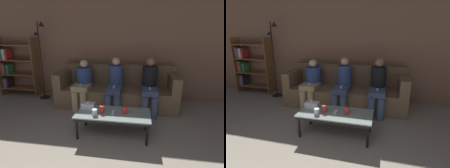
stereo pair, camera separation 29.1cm
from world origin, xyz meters
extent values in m
cube|color=#8C6651|center=(0.00, 4.15, 1.30)|extent=(12.00, 0.06, 2.60)
cube|color=brown|center=(0.00, 3.59, 0.21)|extent=(2.61, 0.86, 0.43)
cube|color=brown|center=(0.00, 3.92, 0.66)|extent=(2.61, 0.20, 0.47)
cube|color=brown|center=(-1.21, 3.59, 0.59)|extent=(0.18, 0.86, 0.33)
cube|color=brown|center=(1.21, 3.59, 0.59)|extent=(0.18, 0.86, 0.33)
cube|color=#8C9E99|center=(0.11, 2.37, 0.37)|extent=(1.16, 0.53, 0.02)
cube|color=black|center=(0.11, 2.37, 0.34)|extent=(1.14, 0.52, 0.04)
cylinder|color=black|center=(-0.41, 2.16, 0.16)|extent=(0.04, 0.04, 0.32)
cylinder|color=black|center=(0.64, 2.16, 0.16)|extent=(0.04, 0.04, 0.32)
cylinder|color=black|center=(-0.41, 2.59, 0.16)|extent=(0.04, 0.04, 0.32)
cylinder|color=black|center=(0.64, 2.59, 0.16)|extent=(0.04, 0.04, 0.32)
cylinder|color=red|center=(0.30, 2.38, 0.44)|extent=(0.07, 0.07, 0.11)
cylinder|color=silver|center=(-0.15, 2.25, 0.43)|extent=(0.08, 0.08, 0.09)
cylinder|color=red|center=(-0.06, 2.34, 0.44)|extent=(0.07, 0.07, 0.12)
cube|color=silver|center=(-0.31, 2.46, 0.43)|extent=(0.22, 0.12, 0.10)
sphere|color=white|center=(-0.31, 2.46, 0.49)|extent=(0.04, 0.04, 0.04)
cube|color=white|center=(0.11, 2.37, 0.39)|extent=(0.04, 0.15, 0.02)
cube|color=brown|center=(-3.10, 3.92, 0.74)|extent=(0.02, 0.32, 1.49)
cube|color=brown|center=(-2.11, 3.92, 0.74)|extent=(0.02, 0.32, 1.49)
cube|color=brown|center=(-2.61, 3.92, 0.19)|extent=(0.99, 0.32, 0.02)
cube|color=#38844C|center=(-3.03, 3.92, 0.32)|extent=(0.03, 0.24, 0.25)
cube|color=#8E4293|center=(-2.97, 3.92, 0.32)|extent=(0.06, 0.24, 0.25)
cube|color=#232328|center=(-2.92, 3.92, 0.34)|extent=(0.04, 0.24, 0.28)
cube|color=brown|center=(-2.61, 3.92, 0.56)|extent=(0.99, 0.32, 0.02)
cube|color=red|center=(-3.02, 3.92, 0.72)|extent=(0.06, 0.24, 0.29)
cube|color=#38844C|center=(-2.97, 3.92, 0.70)|extent=(0.04, 0.24, 0.27)
cube|color=#232328|center=(-2.92, 3.92, 0.67)|extent=(0.04, 0.24, 0.21)
cube|color=#38844C|center=(-2.86, 3.92, 0.68)|extent=(0.05, 0.24, 0.23)
cube|color=brown|center=(-2.61, 3.92, 0.93)|extent=(0.99, 0.32, 0.02)
cube|color=#8E4293|center=(-3.02, 3.92, 1.08)|extent=(0.06, 0.24, 0.28)
cube|color=#38844C|center=(-2.95, 3.92, 1.07)|extent=(0.04, 0.24, 0.25)
cube|color=silver|center=(-2.90, 3.92, 1.07)|extent=(0.06, 0.24, 0.27)
cube|color=red|center=(-2.84, 3.92, 1.07)|extent=(0.06, 0.24, 0.25)
cube|color=brown|center=(-2.61, 3.92, 1.30)|extent=(0.99, 0.32, 0.02)
cylinder|color=black|center=(-1.86, 3.77, 0.01)|extent=(0.26, 0.26, 0.02)
cylinder|color=black|center=(-1.86, 3.77, 0.92)|extent=(0.03, 0.03, 1.85)
cone|color=black|center=(-1.76, 3.77, 1.80)|extent=(0.14, 0.14, 0.12)
cone|color=black|center=(-1.94, 3.81, 1.60)|extent=(0.12, 0.12, 0.10)
cylinder|color=tan|center=(-0.81, 3.12, 0.21)|extent=(0.13, 0.13, 0.43)
cylinder|color=tan|center=(-0.63, 3.12, 0.21)|extent=(0.13, 0.13, 0.43)
cube|color=tan|center=(-0.72, 3.33, 0.48)|extent=(0.35, 0.42, 0.10)
cylinder|color=#334784|center=(-0.72, 3.54, 0.64)|extent=(0.35, 0.35, 0.43)
sphere|color=beige|center=(-0.72, 3.54, 0.95)|extent=(0.17, 0.17, 0.17)
cube|color=white|center=(-0.72, 3.29, 0.54)|extent=(0.04, 0.12, 0.02)
cylinder|color=#47567A|center=(-0.09, 3.04, 0.21)|extent=(0.13, 0.13, 0.43)
cylinder|color=#47567A|center=(0.09, 3.04, 0.21)|extent=(0.13, 0.13, 0.43)
cube|color=#47567A|center=(0.00, 3.29, 0.48)|extent=(0.30, 0.50, 0.10)
cylinder|color=#334784|center=(0.00, 3.54, 0.68)|extent=(0.30, 0.30, 0.50)
sphere|color=#DBAD89|center=(0.00, 3.54, 1.01)|extent=(0.17, 0.17, 0.17)
cube|color=white|center=(0.00, 3.24, 0.54)|extent=(0.04, 0.12, 0.02)
cylinder|color=#47567A|center=(0.63, 3.05, 0.21)|extent=(0.13, 0.13, 0.43)
cylinder|color=#47567A|center=(0.81, 3.05, 0.21)|extent=(0.13, 0.13, 0.43)
cube|color=#47567A|center=(0.72, 3.29, 0.48)|extent=(0.31, 0.49, 0.10)
cylinder|color=black|center=(0.72, 3.54, 0.68)|extent=(0.31, 0.31, 0.51)
sphere|color=#997051|center=(0.72, 3.54, 1.02)|extent=(0.18, 0.18, 0.18)
cube|color=white|center=(0.72, 3.25, 0.54)|extent=(0.04, 0.12, 0.02)
camera|label=1|loc=(0.49, -0.11, 1.58)|focal=28.00mm
camera|label=2|loc=(0.78, -0.05, 1.58)|focal=28.00mm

